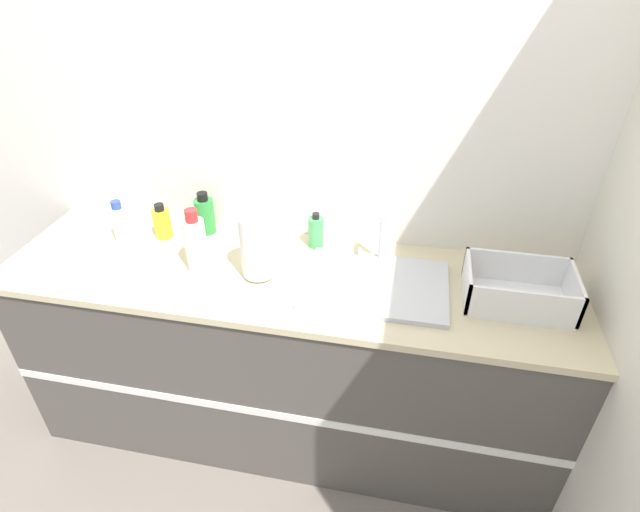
{
  "coord_description": "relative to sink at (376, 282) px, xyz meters",
  "views": [
    {
      "loc": [
        0.44,
        -1.22,
        2.07
      ],
      "look_at": [
        0.14,
        0.27,
        1.04
      ],
      "focal_mm": 28.0,
      "sensor_mm": 36.0,
      "label": 1
    }
  ],
  "objects": [
    {
      "name": "ground_plane",
      "position": [
        -0.35,
        -0.29,
        -0.93
      ],
      "size": [
        12.0,
        12.0,
        0.0
      ],
      "primitive_type": "plane",
      "color": "slate"
    },
    {
      "name": "wall_back",
      "position": [
        -0.35,
        0.34,
        0.37
      ],
      "size": [
        4.65,
        0.06,
        2.6
      ],
      "color": "silver",
      "rests_on": "ground_plane"
    },
    {
      "name": "counter_cabinet",
      "position": [
        -0.35,
        0.01,
        -0.47
      ],
      "size": [
        2.28,
        0.63,
        0.92
      ],
      "color": "#514C47",
      "rests_on": "ground_plane"
    },
    {
      "name": "sink",
      "position": [
        0.0,
        0.0,
        0.0
      ],
      "size": [
        0.54,
        0.38,
        0.26
      ],
      "color": "silver",
      "rests_on": "counter_cabinet"
    },
    {
      "name": "paper_towel_roll",
      "position": [
        -0.45,
        -0.02,
        0.12
      ],
      "size": [
        0.13,
        0.13,
        0.26
      ],
      "color": "#4C4C51",
      "rests_on": "counter_cabinet"
    },
    {
      "name": "dish_rack",
      "position": [
        0.5,
        -0.0,
        0.03
      ],
      "size": [
        0.37,
        0.25,
        0.14
      ],
      "color": "white",
      "rests_on": "counter_cabinet"
    },
    {
      "name": "bottle_yellow",
      "position": [
        -0.94,
        0.17,
        0.05
      ],
      "size": [
        0.07,
        0.07,
        0.16
      ],
      "color": "yellow",
      "rests_on": "counter_cabinet"
    },
    {
      "name": "bottle_clear",
      "position": [
        -1.1,
        0.12,
        0.06
      ],
      "size": [
        0.07,
        0.07,
        0.18
      ],
      "color": "silver",
      "rests_on": "counter_cabinet"
    },
    {
      "name": "bottle_white_spray",
      "position": [
        -0.7,
        -0.03,
        0.1
      ],
      "size": [
        0.08,
        0.08,
        0.27
      ],
      "color": "white",
      "rests_on": "counter_cabinet"
    },
    {
      "name": "bottle_green",
      "position": [
        -0.78,
        0.25,
        0.07
      ],
      "size": [
        0.08,
        0.08,
        0.19
      ],
      "color": "#2D8C3D",
      "rests_on": "counter_cabinet"
    },
    {
      "name": "soap_dispenser",
      "position": [
        -0.28,
        0.23,
        0.05
      ],
      "size": [
        0.06,
        0.06,
        0.16
      ],
      "color": "#4CB266",
      "rests_on": "counter_cabinet"
    }
  ]
}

